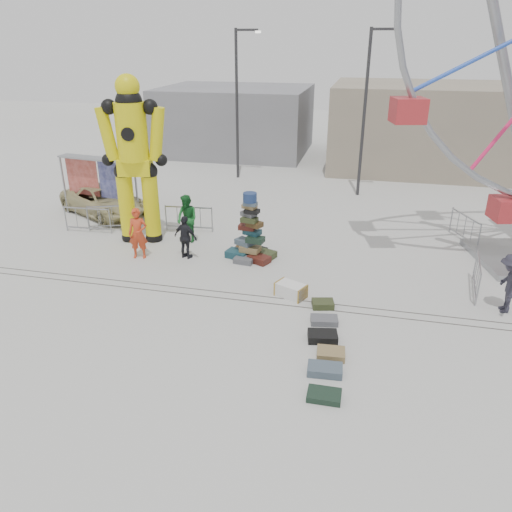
% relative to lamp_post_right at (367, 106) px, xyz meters
% --- Properties ---
extents(ground, '(90.00, 90.00, 0.00)m').
position_rel_lamp_post_right_xyz_m(ground, '(-3.09, -13.00, -4.48)').
color(ground, '#9E9E99').
rests_on(ground, ground).
extents(track_line_near, '(40.00, 0.04, 0.01)m').
position_rel_lamp_post_right_xyz_m(track_line_near, '(-3.09, -12.40, -4.48)').
color(track_line_near, '#47443F').
rests_on(track_line_near, ground).
extents(track_line_far, '(40.00, 0.04, 0.01)m').
position_rel_lamp_post_right_xyz_m(track_line_far, '(-3.09, -12.00, -4.48)').
color(track_line_far, '#47443F').
rests_on(track_line_far, ground).
extents(building_right, '(12.00, 8.00, 5.00)m').
position_rel_lamp_post_right_xyz_m(building_right, '(3.91, 7.00, -1.98)').
color(building_right, gray).
rests_on(building_right, ground).
extents(building_left, '(10.00, 8.00, 4.40)m').
position_rel_lamp_post_right_xyz_m(building_left, '(-9.09, 9.00, -2.28)').
color(building_left, gray).
rests_on(building_left, ground).
extents(lamp_post_right, '(1.41, 0.25, 8.00)m').
position_rel_lamp_post_right_xyz_m(lamp_post_right, '(0.00, 0.00, 0.00)').
color(lamp_post_right, '#2D2D30').
rests_on(lamp_post_right, ground).
extents(lamp_post_left, '(1.41, 0.25, 8.00)m').
position_rel_lamp_post_right_xyz_m(lamp_post_left, '(-7.00, 2.00, 0.00)').
color(lamp_post_left, '#2D2D30').
rests_on(lamp_post_left, ground).
extents(suitcase_tower, '(1.93, 1.61, 2.53)m').
position_rel_lamp_post_right_xyz_m(suitcase_tower, '(-3.64, -9.13, -3.77)').
color(suitcase_tower, '#19404C').
rests_on(suitcase_tower, ground).
extents(crash_test_dummy, '(2.64, 1.16, 6.60)m').
position_rel_lamp_post_right_xyz_m(crash_test_dummy, '(-8.35, -8.40, -1.00)').
color(crash_test_dummy, black).
rests_on(crash_test_dummy, ground).
extents(banner_scaffold, '(3.77, 1.13, 2.69)m').
position_rel_lamp_post_right_xyz_m(banner_scaffold, '(-11.42, -6.00, -2.46)').
color(banner_scaffold, gray).
rests_on(banner_scaffold, ground).
extents(steamer_trunk, '(1.08, 0.88, 0.44)m').
position_rel_lamp_post_right_xyz_m(steamer_trunk, '(-1.69, -11.79, -4.26)').
color(steamer_trunk, silver).
rests_on(steamer_trunk, ground).
extents(row_case_0, '(0.75, 0.62, 0.21)m').
position_rel_lamp_post_right_xyz_m(row_case_0, '(-0.62, -12.24, -4.38)').
color(row_case_0, '#343D1E').
rests_on(row_case_0, ground).
extents(row_case_1, '(0.85, 0.61, 0.18)m').
position_rel_lamp_post_right_xyz_m(row_case_1, '(-0.48, -13.16, -4.39)').
color(row_case_1, '#595A61').
rests_on(row_case_1, ground).
extents(row_case_2, '(0.89, 0.67, 0.23)m').
position_rel_lamp_post_right_xyz_m(row_case_2, '(-0.43, -14.06, -4.37)').
color(row_case_2, black).
rests_on(row_case_2, ground).
extents(row_case_3, '(0.76, 0.59, 0.20)m').
position_rel_lamp_post_right_xyz_m(row_case_3, '(-0.14, -14.80, -4.38)').
color(row_case_3, olive).
rests_on(row_case_3, ground).
extents(row_case_4, '(0.89, 0.57, 0.21)m').
position_rel_lamp_post_right_xyz_m(row_case_4, '(-0.22, -15.52, -4.38)').
color(row_case_4, '#475766').
rests_on(row_case_4, ground).
extents(row_case_5, '(0.78, 0.52, 0.16)m').
position_rel_lamp_post_right_xyz_m(row_case_5, '(-0.14, -16.45, -4.40)').
color(row_case_5, '#192D21').
rests_on(row_case_5, ground).
extents(barricade_dummy_a, '(2.00, 0.22, 1.10)m').
position_rel_lamp_post_right_xyz_m(barricade_dummy_a, '(-10.94, -8.07, -3.93)').
color(barricade_dummy_a, gray).
rests_on(barricade_dummy_a, ground).
extents(barricade_dummy_b, '(1.92, 0.77, 1.10)m').
position_rel_lamp_post_right_xyz_m(barricade_dummy_b, '(-10.07, -7.56, -3.93)').
color(barricade_dummy_b, gray).
rests_on(barricade_dummy_b, ground).
extents(barricade_dummy_c, '(2.00, 0.26, 1.10)m').
position_rel_lamp_post_right_xyz_m(barricade_dummy_c, '(-6.84, -6.97, -3.93)').
color(barricade_dummy_c, gray).
rests_on(barricade_dummy_c, ground).
extents(barricade_wheel_front, '(0.34, 2.00, 1.10)m').
position_rel_lamp_post_right_xyz_m(barricade_wheel_front, '(4.07, -10.12, -3.93)').
color(barricade_wheel_front, gray).
rests_on(barricade_wheel_front, ground).
extents(barricade_wheel_back, '(0.89, 1.87, 1.10)m').
position_rel_lamp_post_right_xyz_m(barricade_wheel_back, '(4.33, -5.57, -3.93)').
color(barricade_wheel_back, gray).
rests_on(barricade_wheel_back, ground).
extents(pedestrian_red, '(0.78, 0.60, 1.91)m').
position_rel_lamp_post_right_xyz_m(pedestrian_red, '(-7.69, -10.02, -3.52)').
color(pedestrian_red, red).
rests_on(pedestrian_red, ground).
extents(pedestrian_green, '(1.17, 1.08, 1.92)m').
position_rel_lamp_post_right_xyz_m(pedestrian_green, '(-6.48, -8.11, -3.52)').
color(pedestrian_green, '#175D24').
rests_on(pedestrian_green, ground).
extents(pedestrian_black, '(1.03, 0.63, 1.64)m').
position_rel_lamp_post_right_xyz_m(pedestrian_black, '(-5.97, -9.67, -3.66)').
color(pedestrian_black, black).
rests_on(pedestrian_black, ground).
extents(pedestrian_grey, '(0.71, 1.20, 1.84)m').
position_rel_lamp_post_right_xyz_m(pedestrian_grey, '(4.71, -11.24, -3.56)').
color(pedestrian_grey, '#23222E').
rests_on(pedestrian_grey, ground).
extents(parked_suv, '(5.15, 4.15, 1.30)m').
position_rel_lamp_post_right_xyz_m(parked_suv, '(-11.42, -5.81, -3.83)').
color(parked_suv, tan).
rests_on(parked_suv, ground).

